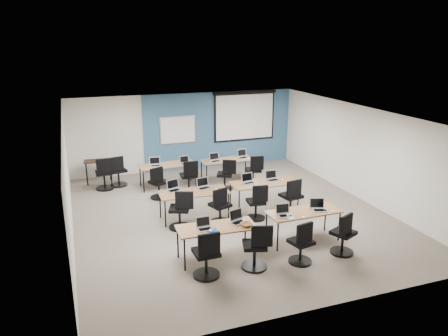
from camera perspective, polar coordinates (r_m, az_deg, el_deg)
name	(u,v)px	position (r m, az deg, el deg)	size (l,w,h in m)	color
floor	(230,214)	(11.78, 0.79, -6.03)	(8.00, 9.00, 0.02)	#6B6354
ceiling	(230,114)	(11.01, 0.85, 7.02)	(8.00, 9.00, 0.02)	white
wall_back	(186,132)	(15.49, -5.03, 4.74)	(8.00, 0.04, 2.70)	beige
wall_front	(325,238)	(7.55, 13.01, -8.94)	(8.00, 0.04, 2.70)	beige
wall_left	(68,183)	(10.66, -19.76, -1.80)	(0.04, 9.00, 2.70)	beige
wall_right	(360,153)	(13.21, 17.31, 1.93)	(0.04, 9.00, 2.70)	beige
blue_accent_panel	(219,129)	(15.81, -0.60, 5.06)	(5.50, 0.04, 2.70)	#3D5977
whiteboard	(178,130)	(15.33, -6.05, 4.97)	(1.28, 0.03, 0.98)	#A2AAB2
projector_screen	(245,113)	(15.99, 2.71, 7.13)	(2.40, 0.10, 1.82)	black
training_table_front_left	(217,229)	(9.30, -0.98, -7.94)	(1.68, 0.70, 0.73)	#9E6A43
training_table_front_right	(303,213)	(10.24, 10.34, -5.82)	(1.70, 0.71, 0.73)	#A16039
training_table_mid_left	(194,193)	(11.31, -3.93, -3.34)	(1.79, 0.75, 0.73)	brown
training_table_mid_right	(265,184)	(12.07, 5.33, -2.04)	(1.89, 0.79, 0.73)	brown
training_table_back_left	(168,166)	(13.79, -7.36, 0.29)	(1.77, 0.74, 0.73)	brown
training_table_back_right	(227,161)	(14.21, 0.37, 0.92)	(1.69, 0.70, 0.73)	olive
laptop_0	(204,226)	(9.17, -2.60, -7.58)	(0.31, 0.27, 0.24)	silver
mouse_0	(211,230)	(9.09, -1.77, -8.13)	(0.06, 0.10, 0.04)	white
task_chair_0	(207,258)	(8.71, -2.25, -11.67)	(0.54, 0.54, 1.02)	black
laptop_1	(237,219)	(9.48, 1.77, -6.70)	(0.35, 0.29, 0.26)	#A7A6B2
mouse_1	(250,224)	(9.40, 3.47, -7.27)	(0.06, 0.10, 0.04)	white
task_chair_1	(256,250)	(9.02, 4.24, -10.66)	(0.55, 0.53, 1.01)	black
laptop_2	(284,213)	(9.90, 7.87, -5.81)	(0.33, 0.28, 0.25)	silver
mouse_2	(303,217)	(9.86, 10.34, -6.35)	(0.06, 0.09, 0.03)	white
task_chair_2	(302,246)	(9.33, 10.10, -10.01)	(0.49, 0.49, 0.98)	black
laptop_3	(319,207)	(10.33, 12.27, -5.05)	(0.34, 0.29, 0.26)	#A6A5AE
mouse_3	(333,211)	(10.35, 14.04, -5.45)	(0.06, 0.09, 0.03)	white
task_chair_3	(343,237)	(9.90, 15.33, -8.71)	(0.54, 0.51, 0.99)	black
laptop_4	(174,188)	(11.44, -6.60, -2.58)	(0.35, 0.30, 0.27)	#ACACAC
mouse_4	(187,193)	(11.20, -4.92, -3.26)	(0.05, 0.09, 0.03)	white
task_chair_4	(181,213)	(10.81, -5.67, -5.85)	(0.57, 0.54, 1.02)	black
laptop_5	(204,186)	(11.54, -2.69, -2.31)	(0.35, 0.30, 0.26)	#AEADBA
mouse_5	(216,189)	(11.45, -1.06, -2.75)	(0.06, 0.09, 0.03)	white
task_chair_5	(220,209)	(11.04, -0.52, -5.34)	(0.53, 0.51, 0.99)	black
laptop_6	(248,181)	(11.95, 3.18, -1.65)	(0.34, 0.29, 0.26)	#B7B8BF
mouse_6	(256,184)	(11.84, 4.23, -2.12)	(0.05, 0.09, 0.03)	white
task_chair_6	(257,205)	(11.32, 4.32, -4.85)	(0.50, 0.50, 0.98)	black
laptop_7	(272,178)	(12.24, 6.32, -1.27)	(0.34, 0.29, 0.26)	#B7B7BC
mouse_7	(283,180)	(12.25, 7.69, -1.56)	(0.06, 0.09, 0.03)	white
task_chair_7	(291,200)	(11.69, 8.79, -4.16)	(0.56, 0.56, 1.03)	black
laptop_8	(155,164)	(13.68, -8.96, 0.57)	(0.34, 0.28, 0.25)	silver
mouse_8	(163,167)	(13.43, -8.04, 0.07)	(0.06, 0.09, 0.03)	white
task_chair_8	(158,185)	(12.87, -8.57, -2.25)	(0.55, 0.52, 1.00)	black
laptop_9	(185,162)	(13.78, -5.13, 0.82)	(0.31, 0.26, 0.24)	#A3A3A9
mouse_9	(195,164)	(13.67, -3.86, 0.51)	(0.06, 0.10, 0.04)	white
task_chair_9	(189,179)	(13.29, -4.56, -1.44)	(0.54, 0.54, 1.02)	black
laptop_10	(215,159)	(14.01, -1.18, 1.16)	(0.34, 0.29, 0.26)	#A7A7AC
mouse_10	(225,160)	(14.06, 0.19, 1.00)	(0.05, 0.09, 0.03)	white
task_chair_10	(226,177)	(13.45, 0.24, -1.21)	(0.55, 0.51, 0.99)	black
laptop_11	(243,156)	(14.44, 2.49, 1.63)	(0.35, 0.30, 0.26)	#B4B4B7
mouse_11	(248,158)	(14.34, 3.21, 1.30)	(0.06, 0.10, 0.04)	white
task_chair_11	(254,173)	(13.89, 3.94, -0.65)	(0.52, 0.52, 1.00)	black
blue_mousepad	(212,230)	(9.10, -1.60, -8.14)	(0.22, 0.18, 0.01)	#0B2796
snack_bowl	(246,224)	(9.31, 2.95, -7.36)	(0.29, 0.29, 0.07)	olive
snack_plate	(290,218)	(9.80, 8.63, -6.43)	(0.17, 0.17, 0.01)	white
coffee_cup	(288,216)	(9.76, 8.42, -6.25)	(0.08, 0.08, 0.07)	silver
utility_table	(98,163)	(14.63, -16.14, 0.58)	(0.87, 0.48, 0.75)	#361D13
spare_chair_a	(118,174)	(14.18, -13.66, -0.72)	(0.53, 0.53, 1.01)	black
spare_chair_b	(104,176)	(13.97, -15.37, -1.06)	(0.56, 0.56, 1.03)	black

